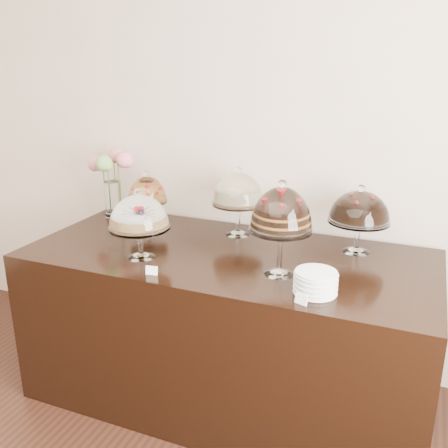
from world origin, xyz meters
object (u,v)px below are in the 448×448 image
at_px(cake_stand_choco_layer, 281,213).
at_px(display_counter, 227,326).
at_px(cake_stand_fruit_tart, 147,192).
at_px(plate_stack, 316,282).
at_px(cake_stand_cheesecake, 238,192).
at_px(cake_stand_dark_choco, 360,209).
at_px(flower_vase, 112,176).
at_px(cake_stand_sugar_sponge, 139,215).

bearing_deg(cake_stand_choco_layer, display_counter, 154.29).
xyz_separation_m(cake_stand_choco_layer, cake_stand_fruit_tart, (-0.98, 0.41, -0.10)).
distance_m(cake_stand_choco_layer, plate_stack, 0.36).
height_order(display_counter, cake_stand_cheesecake, cake_stand_cheesecake).
bearing_deg(cake_stand_dark_choco, cake_stand_choco_layer, -124.11).
bearing_deg(flower_vase, plate_stack, -23.07).
xyz_separation_m(cake_stand_cheesecake, flower_vase, (-0.90, 0.03, 0.01)).
distance_m(display_counter, flower_vase, 1.24).
bearing_deg(flower_vase, cake_stand_fruit_tart, -14.51).
xyz_separation_m(cake_stand_sugar_sponge, cake_stand_cheesecake, (0.35, 0.54, 0.03)).
relative_size(cake_stand_sugar_sponge, cake_stand_fruit_tart, 1.06).
bearing_deg(cake_stand_fruit_tart, display_counter, -21.31).
relative_size(display_counter, cake_stand_fruit_tart, 6.25).
bearing_deg(cake_stand_sugar_sponge, cake_stand_dark_choco, 26.36).
xyz_separation_m(display_counter, cake_stand_cheesecake, (-0.06, 0.30, 0.72)).
distance_m(cake_stand_dark_choco, plate_stack, 0.63).
bearing_deg(flower_vase, cake_stand_sugar_sponge, -45.63).
relative_size(display_counter, plate_stack, 11.48).
relative_size(cake_stand_sugar_sponge, plate_stack, 1.96).
xyz_separation_m(cake_stand_sugar_sponge, cake_stand_dark_choco, (1.05, 0.52, 0.01)).
height_order(cake_stand_choco_layer, plate_stack, cake_stand_choco_layer).
relative_size(display_counter, cake_stand_cheesecake, 5.31).
xyz_separation_m(cake_stand_choco_layer, plate_stack, (0.21, -0.15, -0.26)).
distance_m(cake_stand_cheesecake, plate_stack, 0.89).
relative_size(flower_vase, plate_stack, 2.33).
bearing_deg(cake_stand_cheesecake, cake_stand_fruit_tart, -174.85).
bearing_deg(plate_stack, display_counter, 150.66).
relative_size(cake_stand_choco_layer, cake_stand_cheesecake, 1.14).
height_order(cake_stand_dark_choco, plate_stack, cake_stand_dark_choco).
bearing_deg(plate_stack, cake_stand_fruit_tart, 154.85).
bearing_deg(cake_stand_sugar_sponge, cake_stand_choco_layer, 5.30).
distance_m(cake_stand_sugar_sponge, cake_stand_choco_layer, 0.75).
bearing_deg(cake_stand_cheesecake, cake_stand_choco_layer, -49.81).
bearing_deg(flower_vase, cake_stand_cheesecake, -1.76).
xyz_separation_m(cake_stand_dark_choco, cake_stand_fruit_tart, (-1.29, -0.04, -0.03)).
bearing_deg(cake_stand_sugar_sponge, cake_stand_fruit_tart, 116.43).
xyz_separation_m(cake_stand_choco_layer, cake_stand_dark_choco, (0.30, 0.45, -0.07)).
height_order(cake_stand_sugar_sponge, cake_stand_dark_choco, cake_stand_dark_choco).
distance_m(cake_stand_dark_choco, flower_vase, 1.60).
distance_m(cake_stand_sugar_sponge, cake_stand_fruit_tart, 0.54).
distance_m(cake_stand_cheesecake, flower_vase, 0.90).
height_order(cake_stand_dark_choco, cake_stand_fruit_tart, cake_stand_dark_choco).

